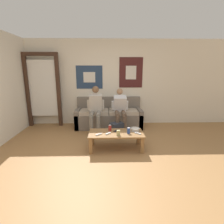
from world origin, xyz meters
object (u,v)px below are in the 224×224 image
backpack (117,130)px  game_controller_near_right (138,133)px  person_seated_teen (120,109)px  drink_can_red (110,128)px  game_controller_near_left (108,133)px  game_controller_far_center (99,134)px  couch (109,117)px  coffee_table (116,135)px  ceramic_bowl (135,129)px  person_seated_adult (95,108)px  cell_phone (116,131)px  pillar_candle (118,133)px  drink_can_blue (129,131)px

backpack → game_controller_near_right: (0.39, -0.79, 0.20)m
person_seated_teen → drink_can_red: size_ratio=9.38×
game_controller_near_left → game_controller_near_right: size_ratio=1.00×
game_controller_far_center → backpack: bearing=63.1°
couch → coffee_table: 1.53m
ceramic_bowl → person_seated_adult: bearing=132.6°
person_seated_adult → cell_phone: bearing=-62.7°
ceramic_bowl → backpack: bearing=121.3°
ceramic_bowl → game_controller_far_center: (-0.79, -0.22, -0.03)m
backpack → pillar_candle: bearing=-91.2°
couch → person_seated_adult: person_seated_adult is taller
backpack → game_controller_near_right: size_ratio=2.85×
game_controller_near_left → couch: bearing=89.1°
coffee_table → person_seated_teen: size_ratio=0.99×
game_controller_near_left → drink_can_blue: bearing=3.6°
game_controller_far_center → cell_phone: game_controller_far_center is taller
ceramic_bowl → coffee_table: bearing=-167.7°
couch → drink_can_blue: size_ratio=15.57×
person_seated_adult → ceramic_bowl: (0.93, -1.01, -0.27)m
person_seated_teen → drink_can_red: person_seated_teen is taller
couch → cell_phone: 1.44m
person_seated_adult → drink_can_blue: 1.41m
person_seated_teen → game_controller_far_center: size_ratio=8.62×
backpack → game_controller_near_right: 0.90m
game_controller_near_right → game_controller_far_center: (-0.81, -0.04, 0.00)m
drink_can_blue → person_seated_teen: bearing=94.7°
coffee_table → person_seated_teen: (0.17, 1.13, 0.33)m
person_seated_adult → game_controller_near_left: size_ratio=9.35×
ceramic_bowl → game_controller_far_center: ceramic_bowl is taller
couch → coffee_table: (0.14, -1.52, 0.00)m
person_seated_teen → cell_phone: size_ratio=7.84×
cell_phone → game_controller_far_center: bearing=-148.7°
ceramic_bowl → game_controller_near_right: size_ratio=1.46×
drink_can_red → backpack: bearing=71.8°
drink_can_red → cell_phone: (0.14, -0.04, -0.06)m
person_seated_adult → pillar_candle: size_ratio=10.59×
coffee_table → backpack: bearing=85.3°
pillar_candle → drink_can_blue: size_ratio=0.94×
drink_can_blue → game_controller_near_right: 0.20m
drink_can_blue → game_controller_near_left: bearing=-176.4°
couch → ceramic_bowl: couch is taller
person_seated_adult → game_controller_far_center: (0.14, -1.23, -0.30)m
person_seated_adult → person_seated_teen: bearing=1.9°
game_controller_far_center → game_controller_near_left: bearing=13.3°
couch → ceramic_bowl: (0.57, -1.43, 0.10)m
person_seated_teen → game_controller_far_center: person_seated_teen is taller
coffee_table → drink_can_red: 0.22m
drink_can_blue → drink_can_red: size_ratio=1.00×
backpack → pillar_candle: 0.89m
backpack → game_controller_far_center: 0.95m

